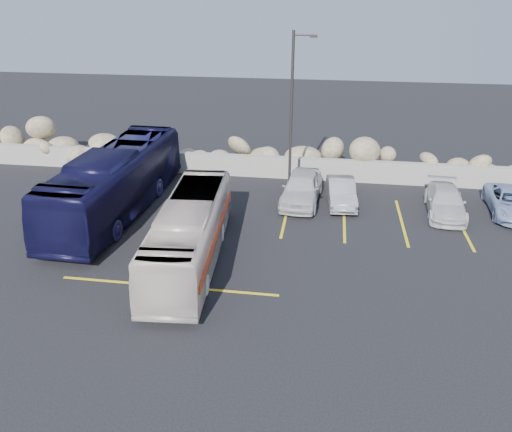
# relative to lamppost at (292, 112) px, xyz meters

# --- Properties ---
(ground) EXTENTS (90.00, 90.00, 0.00)m
(ground) POSITION_rel_lamppost_xyz_m (-2.56, -9.50, -4.30)
(ground) COLOR black
(ground) RESTS_ON ground
(seawall) EXTENTS (60.00, 0.40, 1.20)m
(seawall) POSITION_rel_lamppost_xyz_m (-2.56, 2.50, -3.70)
(seawall) COLOR gray
(seawall) RESTS_ON ground
(riprap_pile) EXTENTS (54.00, 2.80, 2.60)m
(riprap_pile) POSITION_rel_lamppost_xyz_m (-2.56, 3.70, -3.00)
(riprap_pile) COLOR #867357
(riprap_pile) RESTS_ON ground
(parking_lines) EXTENTS (18.16, 9.36, 0.01)m
(parking_lines) POSITION_rel_lamppost_xyz_m (2.09, -3.93, -4.29)
(parking_lines) COLOR yellow
(parking_lines) RESTS_ON ground
(lamppost) EXTENTS (1.14, 0.18, 8.00)m
(lamppost) POSITION_rel_lamppost_xyz_m (0.00, 0.00, 0.00)
(lamppost) COLOR #302D2B
(lamppost) RESTS_ON ground
(vintage_bus) EXTENTS (2.77, 9.01, 2.47)m
(vintage_bus) POSITION_rel_lamppost_xyz_m (-3.22, -7.32, -3.06)
(vintage_bus) COLOR silver
(vintage_bus) RESTS_ON ground
(tour_coach) EXTENTS (2.88, 11.03, 3.05)m
(tour_coach) POSITION_rel_lamppost_xyz_m (-7.87, -3.28, -2.77)
(tour_coach) COLOR black
(tour_coach) RESTS_ON ground
(car_a) EXTENTS (2.10, 4.58, 1.52)m
(car_a) POSITION_rel_lamppost_xyz_m (0.64, -0.86, -3.53)
(car_a) COLOR silver
(car_a) RESTS_ON ground
(car_b) EXTENTS (1.59, 3.77, 1.21)m
(car_b) POSITION_rel_lamppost_xyz_m (2.58, -0.75, -3.69)
(car_b) COLOR #9F9FA3
(car_b) RESTS_ON ground
(car_c) EXTENTS (1.97, 4.23, 1.19)m
(car_c) POSITION_rel_lamppost_xyz_m (7.41, -1.23, -3.70)
(car_c) COLOR silver
(car_c) RESTS_ON ground
(car_d) EXTENTS (2.20, 4.29, 1.16)m
(car_d) POSITION_rel_lamppost_xyz_m (10.47, -0.80, -3.72)
(car_d) COLOR #8EA3CA
(car_d) RESTS_ON ground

